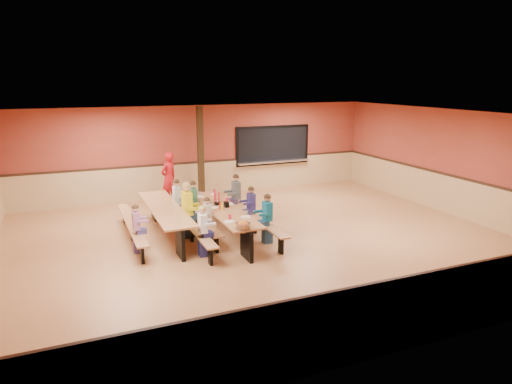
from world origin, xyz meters
name	(u,v)px	position (x,y,z in m)	size (l,w,h in m)	color
ground	(260,241)	(0.00, 0.00, 0.00)	(12.00, 12.00, 0.00)	#9D633B
room_envelope	(261,214)	(0.00, 0.00, 0.69)	(12.04, 10.04, 3.02)	brown
kitchen_pass_through	(273,147)	(2.60, 4.96, 1.49)	(2.78, 0.28, 1.38)	black
structural_post	(201,154)	(-0.20, 4.40, 1.50)	(0.18, 0.18, 3.00)	black
cafeteria_table_main	(224,217)	(-0.71, 0.65, 0.53)	(1.91, 3.70, 0.74)	#A76E42
cafeteria_table_second	(165,216)	(-2.02, 1.29, 0.53)	(1.91, 3.70, 0.74)	#A76E42
seated_child_white_left	(203,232)	(-1.54, -0.37, 0.57)	(0.33, 0.27, 1.13)	white
seated_adult_yellow	(187,211)	(-1.54, 0.98, 0.69)	(0.45, 0.37, 1.37)	yellow
seated_child_grey_left	(177,202)	(-1.54, 2.08, 0.61)	(0.38, 0.31, 1.23)	silver
seated_child_teal_right	(267,219)	(0.11, -0.14, 0.59)	(0.36, 0.29, 1.19)	#126384
seated_child_navy_right	(251,209)	(0.11, 0.88, 0.57)	(0.34, 0.28, 1.15)	navy
seated_child_char_right	(236,197)	(0.11, 1.99, 0.63)	(0.39, 0.32, 1.25)	#4A4F53
seated_child_purple_sec	(137,229)	(-2.85, 0.40, 0.56)	(0.32, 0.26, 1.11)	#9E6193
seated_child_green_sec	(193,204)	(-1.20, 1.70, 0.62)	(0.38, 0.31, 1.24)	#357554
seated_child_tan_sec	(207,220)	(-1.20, 0.40, 0.56)	(0.32, 0.26, 1.11)	#BDAE95
standing_woman	(169,178)	(-1.27, 4.29, 0.82)	(0.60, 0.39, 1.64)	red
punch_pitcher	(217,196)	(-0.63, 1.44, 0.85)	(0.16, 0.16, 0.22)	red
chip_bowl	(243,225)	(-0.83, -1.00, 0.81)	(0.32, 0.32, 0.15)	orange
napkin_dispenser	(226,204)	(-0.61, 0.73, 0.80)	(0.10, 0.14, 0.13)	black
condiment_mustard	(222,207)	(-0.79, 0.52, 0.82)	(0.06, 0.06, 0.17)	yellow
condiment_ketchup	(220,206)	(-0.81, 0.58, 0.82)	(0.06, 0.06, 0.17)	#B2140F
table_paddle	(217,199)	(-0.74, 1.04, 0.88)	(0.16, 0.16, 0.56)	black
place_settings	(223,206)	(-0.71, 0.65, 0.80)	(0.65, 3.30, 0.11)	beige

